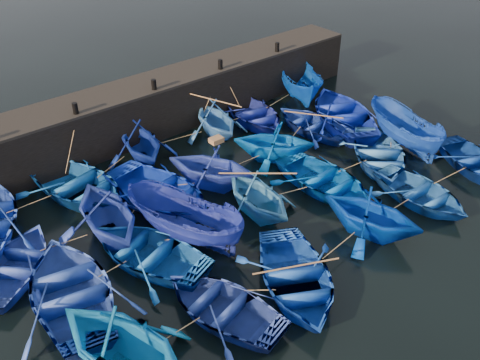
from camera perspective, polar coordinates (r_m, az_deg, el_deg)
ground at (r=20.98m, az=5.62°, el=-5.33°), size 120.00×120.00×0.00m
quay_wall at (r=27.44m, az=-9.88°, el=7.49°), size 26.00×2.50×2.50m
quay_top at (r=26.90m, az=-10.15°, el=9.99°), size 26.00×2.50×0.12m
bollard_1 at (r=24.48m, az=-17.17°, el=7.32°), size 0.24×0.24×0.50m
bollard_2 at (r=26.06m, az=-9.18°, el=10.03°), size 0.24×0.24×0.50m
bollard_3 at (r=28.11m, az=-2.12°, el=12.24°), size 0.24×0.24×0.50m
bollard_4 at (r=30.56m, az=3.98°, el=13.97°), size 0.24×0.24×0.50m
boat_1 at (r=23.40m, az=-16.91°, el=-0.53°), size 4.98×6.08×1.10m
boat_2 at (r=25.03m, az=-10.59°, el=4.06°), size 4.09×4.49×2.02m
boat_3 at (r=26.72m, az=-2.62°, el=6.56°), size 3.92×4.30×1.95m
boat_4 at (r=28.26m, az=1.47°, el=7.07°), size 4.13×5.19×0.97m
boat_5 at (r=30.78m, az=6.47°, el=10.23°), size 4.30×5.41×1.99m
boat_6 at (r=20.32m, az=-22.79°, el=-8.29°), size 5.08×5.07×0.87m
boat_7 at (r=20.47m, az=-14.00°, el=-3.36°), size 4.36×4.87×2.32m
boat_8 at (r=22.16m, az=-8.56°, el=-1.33°), size 4.87×6.11×1.14m
boat_9 at (r=22.75m, az=-3.07°, el=1.50°), size 4.96×5.16×2.09m
boat_10 at (r=24.73m, az=3.63°, el=4.14°), size 4.89×4.90×1.96m
boat_11 at (r=27.64m, az=7.78°, el=6.03°), size 3.52×4.65×0.91m
boat_12 at (r=28.57m, az=10.94°, el=7.01°), size 6.36×7.07×1.21m
boat_13 at (r=18.53m, az=-17.54°, el=-11.12°), size 4.91×6.11×1.13m
boat_14 at (r=19.45m, az=-9.72°, el=-7.50°), size 4.88×5.71×1.00m
boat_15 at (r=19.86m, az=-5.96°, el=-4.43°), size 3.57×5.24×1.90m
boat_16 at (r=21.04m, az=1.86°, el=-1.62°), size 3.57×4.04×1.99m
boat_17 at (r=23.11m, az=8.99°, el=0.03°), size 3.58×4.90×1.00m
boat_18 at (r=25.40m, az=14.58°, el=2.65°), size 5.81×5.98×1.01m
boat_19 at (r=26.96m, az=17.06°, el=5.12°), size 2.68×4.96×1.82m
boat_20 at (r=15.64m, az=-12.39°, el=-16.96°), size 5.27×5.72×2.51m
boat_21 at (r=17.39m, az=-1.84°, el=-13.26°), size 4.14×5.03×0.91m
boat_22 at (r=18.26m, az=5.94°, el=-10.37°), size 5.48×6.04×1.03m
boat_23 at (r=20.64m, az=13.88°, el=-3.43°), size 4.35×4.71×2.06m
boat_24 at (r=23.32m, az=18.76°, el=-1.35°), size 3.31×4.47×0.89m
boat_25 at (r=26.35m, az=23.90°, el=1.75°), size 4.55×5.29×0.92m
wooden_crate at (r=22.31m, az=-2.54°, el=4.27°), size 0.54×0.41×0.22m
mooring_ropes at (r=23.55m, az=-2.86°, el=2.25°), size 17.92×11.86×2.10m
loose_oars at (r=22.80m, az=3.18°, el=2.90°), size 10.87×12.29×1.14m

